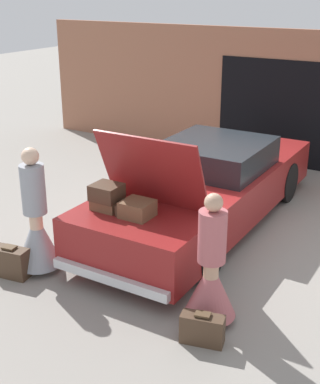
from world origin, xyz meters
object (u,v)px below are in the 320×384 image
Objects in this scene: person_right at (211,277)px; suitcase_beside_right_person at (202,329)px; car at (206,188)px; suitcase_beside_left_person at (11,262)px; person_left at (37,228)px.

person_right reaches higher than suitcase_beside_right_person.
car is at bearing 19.89° from person_right.
person_right is at bearing 9.61° from suitcase_beside_left_person.
person_left is 2.48m from person_right.
car is at bearing 115.72° from suitcase_beside_right_person.
suitcase_beside_left_person is (-1.43, -2.85, -0.39)m from car.
car is 2.70m from person_right.
person_right reaches higher than suitcase_beside_left_person.
car reaches higher than person_right.
person_right is 3.12× the size of suitcase_beside_right_person.
person_left reaches higher than person_right.
car is 3.22m from suitcase_beside_left_person.
person_left is at bearing 59.68° from suitcase_beside_left_person.
suitcase_beside_left_person is (-0.19, -0.33, -0.41)m from person_left.
suitcase_beside_left_person is at bearing -21.04° from person_left.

